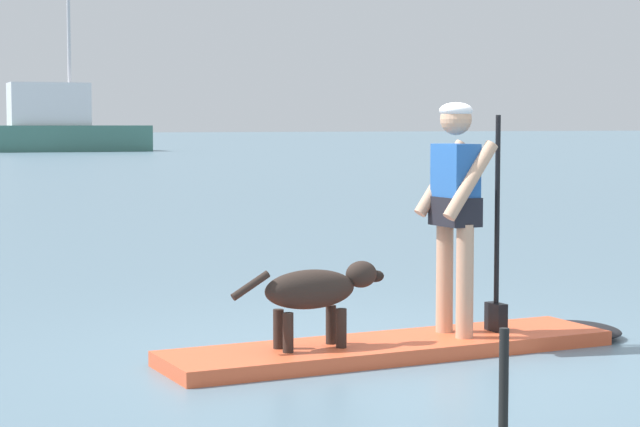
{
  "coord_description": "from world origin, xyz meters",
  "views": [
    {
      "loc": [
        -4.21,
        -6.69,
        1.57
      ],
      "look_at": [
        0.0,
        1.0,
        0.9
      ],
      "focal_mm": 66.02,
      "sensor_mm": 36.0,
      "label": 1
    }
  ],
  "objects": [
    {
      "name": "paddleboard",
      "position": [
        0.23,
        -0.01,
        0.05
      ],
      "size": [
        3.5,
        0.89,
        0.1
      ],
      "color": "#E55933",
      "rests_on": "ground_plane"
    },
    {
      "name": "person_paddler",
      "position": [
        0.52,
        -0.03,
        1.03
      ],
      "size": [
        0.61,
        0.49,
        1.62
      ],
      "color": "tan",
      "rests_on": "paddleboard"
    },
    {
      "name": "moored_boat_far_starboard",
      "position": [
        14.87,
        59.33,
        1.45
      ],
      "size": [
        10.14,
        4.64,
        9.75
      ],
      "color": "#3F7266",
      "rests_on": "ground_plane"
    },
    {
      "name": "ground_plane",
      "position": [
        0.0,
        0.0,
        0.0
      ],
      "size": [
        400.0,
        400.0,
        0.0
      ],
      "primitive_type": "plane",
      "color": "slate"
    },
    {
      "name": "dog",
      "position": [
        -0.56,
        0.03,
        0.47
      ],
      "size": [
        1.11,
        0.25,
        0.56
      ],
      "color": "#2D231E",
      "rests_on": "paddleboard"
    }
  ]
}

